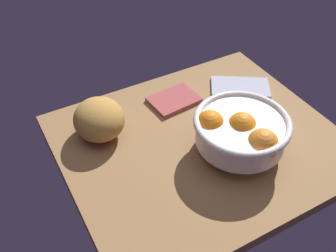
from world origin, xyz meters
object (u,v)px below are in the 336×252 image
Objects in this scene: bread_loaf at (99,119)px; napkin_folded at (240,87)px; napkin_spare at (174,100)px; fruit_bowl at (241,131)px.

napkin_folded is (40.66, -1.74, -4.12)cm from bread_loaf.
napkin_folded is 19.35cm from napkin_spare.
fruit_bowl is 1.73× the size of napkin_spare.
fruit_bowl reaches higher than napkin_folded.
fruit_bowl reaches higher than bread_loaf.
fruit_bowl is 1.64× the size of bread_loaf.
napkin_spare reaches higher than napkin_folded.
napkin_folded is at bearing -11.97° from napkin_spare.
napkin_spare is at bearing 5.98° from bread_loaf.
bread_loaf reaches higher than napkin_folded.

